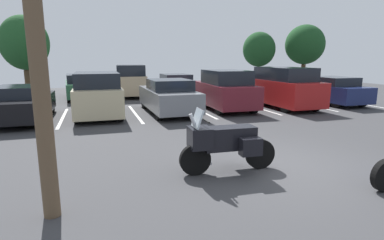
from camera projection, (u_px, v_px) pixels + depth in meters
ground at (279, 168)px, 7.10m from camera, size 44.00×44.00×0.10m
motorcycle_touring at (225, 142)px, 6.57m from camera, size 2.16×0.97×1.41m
parking_stripes at (168, 112)px, 14.17m from camera, size 21.04×4.65×0.01m
car_black at (23, 103)px, 12.03m from camera, size 1.86×4.43×1.38m
car_champagne at (98, 95)px, 13.01m from camera, size 1.87×4.34×1.85m
car_grey at (168, 97)px, 13.77m from camera, size 1.91×4.66×1.51m
car_maroon at (225, 90)px, 14.77m from camera, size 2.01×4.40×1.87m
car_red at (282, 87)px, 15.49m from camera, size 1.85×4.89×1.98m
car_navy at (329, 90)px, 16.82m from camera, size 1.88×4.68×1.45m
car_far_green at (82, 86)px, 18.79m from camera, size 2.17×4.94×1.49m
car_far_tan at (131, 81)px, 19.85m from camera, size 2.17×4.53×2.01m
car_far_white at (175, 84)px, 21.10m from camera, size 1.93×4.45×1.37m
tree_right at (305, 45)px, 28.82m from camera, size 3.58×3.58×5.48m
tree_center_right at (259, 50)px, 28.41m from camera, size 2.95×2.95×4.78m
tree_far_right at (24, 43)px, 20.50m from camera, size 3.10×3.10×5.20m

